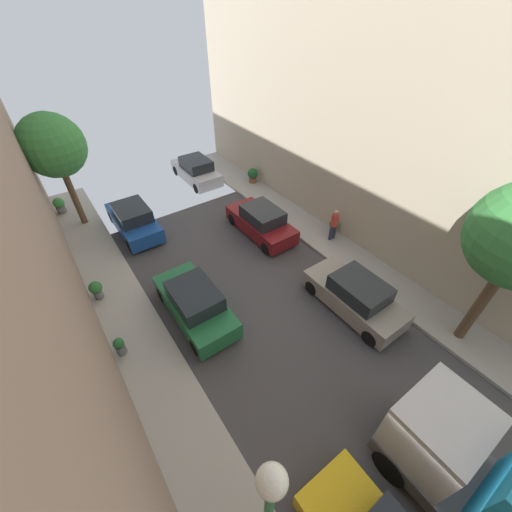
# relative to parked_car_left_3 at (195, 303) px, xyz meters

# --- Properties ---
(ground) EXTENTS (32.00, 32.00, 0.00)m
(ground) POSITION_rel_parked_car_left_3_xyz_m (2.70, -8.39, -0.72)
(ground) COLOR #423F42
(sidewalk_right) EXTENTS (2.00, 44.00, 0.15)m
(sidewalk_right) POSITION_rel_parked_car_left_3_xyz_m (7.70, -8.39, -0.64)
(sidewalk_right) COLOR #A8A399
(sidewalk_right) RESTS_ON ground
(parked_car_left_3) EXTENTS (1.78, 4.20, 1.57)m
(parked_car_left_3) POSITION_rel_parked_car_left_3_xyz_m (0.00, 0.00, 0.00)
(parked_car_left_3) COLOR #1E6638
(parked_car_left_3) RESTS_ON ground
(parked_car_left_4) EXTENTS (1.78, 4.20, 1.57)m
(parked_car_left_4) POSITION_rel_parked_car_left_3_xyz_m (0.00, 7.09, 0.00)
(parked_car_left_4) COLOR #194799
(parked_car_left_4) RESTS_ON ground
(parked_car_right_1) EXTENTS (1.78, 4.20, 1.57)m
(parked_car_right_1) POSITION_rel_parked_car_left_3_xyz_m (5.40, -3.35, 0.00)
(parked_car_right_1) COLOR gray
(parked_car_right_1) RESTS_ON ground
(parked_car_right_2) EXTENTS (1.78, 4.20, 1.57)m
(parked_car_right_2) POSITION_rel_parked_car_left_3_xyz_m (5.40, 3.02, 0.00)
(parked_car_right_2) COLOR maroon
(parked_car_right_2) RESTS_ON ground
(parked_car_right_3) EXTENTS (1.78, 4.20, 1.57)m
(parked_car_right_3) POSITION_rel_parked_car_left_3_xyz_m (5.40, 10.42, 0.00)
(parked_car_right_3) COLOR silver
(parked_car_right_3) RESTS_ON ground
(pedestrian) EXTENTS (0.40, 0.36, 1.72)m
(pedestrian) POSITION_rel_parked_car_left_3_xyz_m (7.98, 0.36, 0.35)
(pedestrian) COLOR #2D334C
(pedestrian) RESTS_ON sidewalk_right
(street_tree_0) EXTENTS (2.96, 2.96, 5.79)m
(street_tree_0) POSITION_rel_parked_car_left_3_xyz_m (-2.11, 9.37, 3.70)
(street_tree_0) COLOR brown
(street_tree_0) RESTS_ON sidewalk_left
(potted_plant_0) EXTENTS (0.68, 0.68, 0.95)m
(potted_plant_0) POSITION_rel_parked_car_left_3_xyz_m (8.21, 7.82, -0.06)
(potted_plant_0) COLOR brown
(potted_plant_0) RESTS_ON sidewalk_right
(potted_plant_1) EXTENTS (0.45, 0.45, 0.73)m
(potted_plant_1) POSITION_rel_parked_car_left_3_xyz_m (8.43, 0.73, -0.16)
(potted_plant_1) COLOR brown
(potted_plant_1) RESTS_ON sidewalk_right
(potted_plant_2) EXTENTS (0.53, 0.53, 0.86)m
(potted_plant_2) POSITION_rel_parked_car_left_3_xyz_m (-2.95, 3.11, -0.08)
(potted_plant_2) COLOR slate
(potted_plant_2) RESTS_ON sidewalk_left
(potted_plant_3) EXTENTS (0.59, 0.59, 0.90)m
(potted_plant_3) POSITION_rel_parked_car_left_3_xyz_m (-2.92, 11.19, -0.09)
(potted_plant_3) COLOR slate
(potted_plant_3) RESTS_ON sidewalk_left
(potted_plant_5) EXTENTS (0.37, 0.37, 0.75)m
(potted_plant_5) POSITION_rel_parked_car_left_3_xyz_m (-2.99, -0.08, -0.18)
(potted_plant_5) COLOR slate
(potted_plant_5) RESTS_ON sidewalk_left
(lamp_post) EXTENTS (0.44, 0.44, 5.39)m
(lamp_post) POSITION_rel_parked_car_left_3_xyz_m (-1.90, -7.15, 2.99)
(lamp_post) COLOR #26723F
(lamp_post) RESTS_ON sidewalk_left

